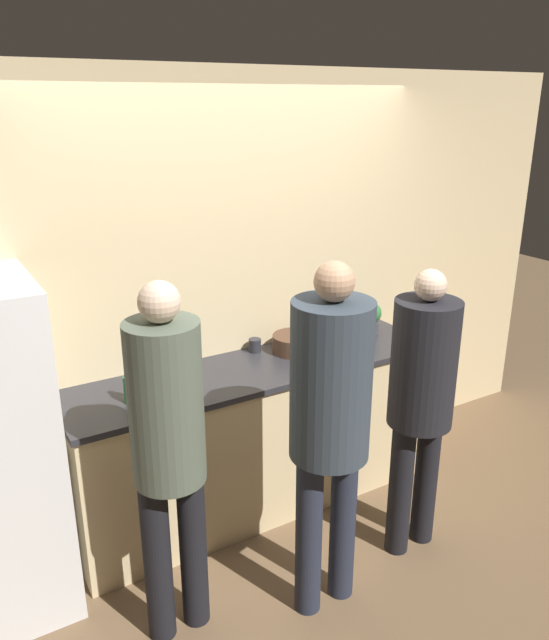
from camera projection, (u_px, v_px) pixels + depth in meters
ground_plane at (287, 530)px, 3.71m from camera, size 14.00×14.00×0.00m
wall_back at (232, 294)px, 3.80m from camera, size 5.20×0.06×2.60m
counter at (257, 435)px, 3.83m from camera, size 2.31×0.63×0.93m
person_left at (168, 441)px, 2.70m from camera, size 0.32×0.32×1.74m
person_center at (330, 411)px, 2.84m from camera, size 0.37×0.37×1.78m
person_right at (421, 391)px, 3.28m from camera, size 0.34×0.34×1.63m
fruit_bowl at (295, 343)px, 3.86m from camera, size 0.28×0.28×0.15m
utensil_crock at (318, 330)px, 4.04m from camera, size 0.09×0.09×0.25m
bottle_green at (130, 388)px, 3.21m from camera, size 0.07×0.07×0.21m
bottle_dark at (169, 380)px, 3.34m from camera, size 0.06×0.06×0.16m
cup_black at (255, 345)px, 3.87m from camera, size 0.08×0.08×0.08m
potted_plant at (370, 317)px, 4.14m from camera, size 0.15×0.15×0.22m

